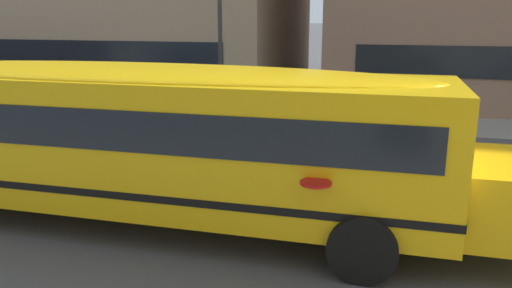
# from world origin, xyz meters

# --- Properties ---
(ground_plane) EXTENTS (400.00, 400.00, 0.00)m
(ground_plane) POSITION_xyz_m (0.00, 0.00, 0.00)
(ground_plane) COLOR #4C4C4F
(sidewalk_far) EXTENTS (120.00, 3.00, 0.01)m
(sidewalk_far) POSITION_xyz_m (0.00, 8.01, 0.01)
(sidewalk_far) COLOR gray
(sidewalk_far) RESTS_ON ground_plane
(lane_centreline) EXTENTS (110.00, 0.16, 0.01)m
(lane_centreline) POSITION_xyz_m (0.00, 0.00, 0.00)
(lane_centreline) COLOR silver
(lane_centreline) RESTS_ON ground_plane
(school_bus) EXTENTS (12.17, 2.87, 2.72)m
(school_bus) POSITION_xyz_m (-3.08, -1.55, 1.62)
(school_bus) COLOR yellow
(school_bus) RESTS_ON ground_plane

